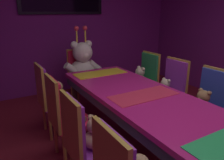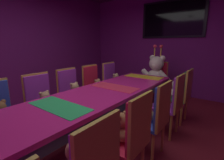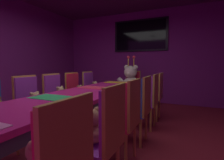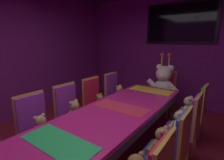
{
  "view_description": "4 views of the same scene",
  "coord_description": "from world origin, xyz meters",
  "px_view_note": "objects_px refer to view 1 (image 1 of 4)",
  "views": [
    {
      "loc": [
        -1.41,
        -1.21,
        1.61
      ],
      "look_at": [
        -0.09,
        1.06,
        0.79
      ],
      "focal_mm": 34.79,
      "sensor_mm": 36.0,
      "label": 1
    },
    {
      "loc": [
        1.5,
        -1.55,
        1.43
      ],
      "look_at": [
        -0.14,
        0.64,
        0.82
      ],
      "focal_mm": 26.55,
      "sensor_mm": 36.0,
      "label": 2
    },
    {
      "loc": [
        1.45,
        -2.14,
        1.15
      ],
      "look_at": [
        0.03,
        0.98,
        0.85
      ],
      "focal_mm": 27.59,
      "sensor_mm": 36.0,
      "label": 3
    },
    {
      "loc": [
        1.2,
        -1.36,
        1.64
      ],
      "look_at": [
        -0.23,
        0.62,
        1.08
      ],
      "focal_mm": 27.52,
      "sensor_mm": 36.0,
      "label": 4
    }
  ],
  "objects_px": {
    "teddy_left_4": "(74,111)",
    "chair_left_5": "(47,93)",
    "teddy_right_5": "(139,77)",
    "teddy_right_4": "(165,89)",
    "chair_left_3": "(81,138)",
    "throne_chair": "(80,70)",
    "teddy_right_3": "(202,104)",
    "banquet_table": "(179,122)",
    "chair_left_4": "(61,111)",
    "chair_right_4": "(172,86)",
    "teddy_left_3": "(96,134)",
    "teddy_left_5": "(58,92)",
    "king_teddy_bear": "(83,64)",
    "chair_right_5": "(147,76)",
    "chair_right_3": "(210,101)"
  },
  "relations": [
    {
      "from": "teddy_right_3",
      "to": "chair_left_3",
      "type": "bearing_deg",
      "value": -0.88
    },
    {
      "from": "teddy_left_4",
      "to": "throne_chair",
      "type": "distance_m",
      "value": 1.64
    },
    {
      "from": "teddy_right_3",
      "to": "chair_right_3",
      "type": "bearing_deg",
      "value": 180.0
    },
    {
      "from": "teddy_left_3",
      "to": "teddy_left_5",
      "type": "xyz_separation_m",
      "value": [
        0.03,
        1.2,
        -0.01
      ]
    },
    {
      "from": "teddy_left_4",
      "to": "chair_left_5",
      "type": "bearing_deg",
      "value": 101.81
    },
    {
      "from": "teddy_right_3",
      "to": "king_teddy_bear",
      "type": "distance_m",
      "value": 2.05
    },
    {
      "from": "chair_left_4",
      "to": "chair_left_5",
      "type": "distance_m",
      "value": 0.62
    },
    {
      "from": "teddy_left_4",
      "to": "chair_right_4",
      "type": "height_order",
      "value": "chair_right_4"
    },
    {
      "from": "teddy_left_3",
      "to": "chair_left_5",
      "type": "xyz_separation_m",
      "value": [
        -0.12,
        1.2,
        0.01
      ]
    },
    {
      "from": "teddy_left_3",
      "to": "chair_left_4",
      "type": "relative_size",
      "value": 0.32
    },
    {
      "from": "chair_left_5",
      "to": "teddy_right_4",
      "type": "distance_m",
      "value": 1.61
    },
    {
      "from": "teddy_right_4",
      "to": "king_teddy_bear",
      "type": "height_order",
      "value": "king_teddy_bear"
    },
    {
      "from": "teddy_right_4",
      "to": "chair_left_4",
      "type": "bearing_deg",
      "value": 0.82
    },
    {
      "from": "teddy_left_4",
      "to": "chair_left_5",
      "type": "xyz_separation_m",
      "value": [
        -0.13,
        0.61,
        0.03
      ]
    },
    {
      "from": "chair_left_3",
      "to": "chair_left_5",
      "type": "bearing_deg",
      "value": 88.71
    },
    {
      "from": "banquet_table",
      "to": "teddy_left_3",
      "type": "distance_m",
      "value": 0.76
    },
    {
      "from": "teddy_left_3",
      "to": "chair_right_5",
      "type": "xyz_separation_m",
      "value": [
        1.52,
        1.19,
        0.01
      ]
    },
    {
      "from": "chair_left_4",
      "to": "teddy_right_4",
      "type": "relative_size",
      "value": 3.5
    },
    {
      "from": "teddy_right_3",
      "to": "teddy_right_4",
      "type": "distance_m",
      "value": 0.63
    },
    {
      "from": "teddy_left_5",
      "to": "king_teddy_bear",
      "type": "xyz_separation_m",
      "value": [
        0.67,
        0.7,
        0.18
      ]
    },
    {
      "from": "throne_chair",
      "to": "king_teddy_bear",
      "type": "relative_size",
      "value": 1.05
    },
    {
      "from": "teddy_left_5",
      "to": "teddy_left_3",
      "type": "bearing_deg",
      "value": -91.25
    },
    {
      "from": "teddy_right_3",
      "to": "chair_right_5",
      "type": "relative_size",
      "value": 0.32
    },
    {
      "from": "chair_left_3",
      "to": "chair_left_4",
      "type": "bearing_deg",
      "value": 88.66
    },
    {
      "from": "banquet_table",
      "to": "teddy_right_4",
      "type": "height_order",
      "value": "banquet_table"
    },
    {
      "from": "teddy_left_4",
      "to": "teddy_left_3",
      "type": "bearing_deg",
      "value": -91.05
    },
    {
      "from": "teddy_left_5",
      "to": "chair_right_3",
      "type": "relative_size",
      "value": 0.31
    },
    {
      "from": "teddy_right_4",
      "to": "teddy_right_5",
      "type": "height_order",
      "value": "teddy_right_5"
    },
    {
      "from": "chair_left_4",
      "to": "teddy_right_5",
      "type": "distance_m",
      "value": 1.62
    },
    {
      "from": "throne_chair",
      "to": "chair_right_3",
      "type": "bearing_deg",
      "value": 21.3
    },
    {
      "from": "banquet_table",
      "to": "teddy_right_3",
      "type": "distance_m",
      "value": 0.73
    },
    {
      "from": "throne_chair",
      "to": "teddy_right_4",
      "type": "bearing_deg",
      "value": 24.97
    },
    {
      "from": "king_teddy_bear",
      "to": "teddy_right_5",
      "type": "bearing_deg",
      "value": 43.3
    },
    {
      "from": "teddy_right_4",
      "to": "king_teddy_bear",
      "type": "distance_m",
      "value": 1.48
    },
    {
      "from": "chair_left_3",
      "to": "chair_right_3",
      "type": "distance_m",
      "value": 1.66
    },
    {
      "from": "teddy_right_3",
      "to": "teddy_left_4",
      "type": "bearing_deg",
      "value": -24.25
    },
    {
      "from": "chair_left_5",
      "to": "teddy_right_4",
      "type": "xyz_separation_m",
      "value": [
        1.49,
        -0.59,
        -0.02
      ]
    },
    {
      "from": "teddy_left_3",
      "to": "chair_right_3",
      "type": "distance_m",
      "value": 1.51
    },
    {
      "from": "chair_left_3",
      "to": "teddy_left_5",
      "type": "distance_m",
      "value": 1.21
    },
    {
      "from": "chair_right_4",
      "to": "throne_chair",
      "type": "height_order",
      "value": "same"
    },
    {
      "from": "chair_right_4",
      "to": "king_teddy_bear",
      "type": "height_order",
      "value": "king_teddy_bear"
    },
    {
      "from": "teddy_left_5",
      "to": "teddy_right_4",
      "type": "bearing_deg",
      "value": -23.71
    },
    {
      "from": "chair_left_4",
      "to": "teddy_left_4",
      "type": "height_order",
      "value": "chair_left_4"
    },
    {
      "from": "teddy_left_5",
      "to": "throne_chair",
      "type": "height_order",
      "value": "throne_chair"
    },
    {
      "from": "chair_right_5",
      "to": "chair_right_3",
      "type": "bearing_deg",
      "value": 89.82
    },
    {
      "from": "chair_left_3",
      "to": "teddy_left_4",
      "type": "relative_size",
      "value": 3.59
    },
    {
      "from": "chair_left_5",
      "to": "teddy_left_5",
      "type": "bearing_deg",
      "value": 0.0
    },
    {
      "from": "chair_right_4",
      "to": "teddy_right_4",
      "type": "distance_m",
      "value": 0.14
    },
    {
      "from": "teddy_right_5",
      "to": "teddy_right_4",
      "type": "bearing_deg",
      "value": 90.65
    },
    {
      "from": "chair_left_3",
      "to": "throne_chair",
      "type": "xyz_separation_m",
      "value": [
        0.84,
        2.08,
        0.0
      ]
    }
  ]
}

